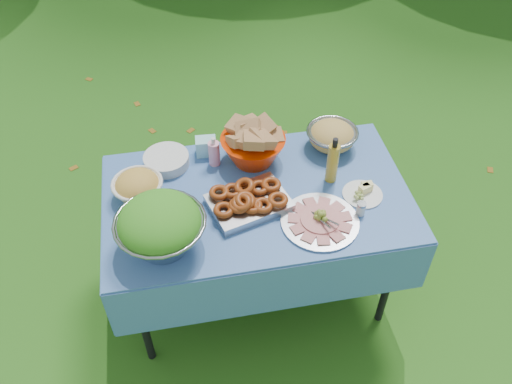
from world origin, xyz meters
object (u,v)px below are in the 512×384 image
Objects in this scene: pasta_bowl_steel at (332,136)px; salad_bowl at (160,226)px; plate_stack at (166,160)px; oil_bottle at (333,160)px; charcuterie_platter at (321,216)px; bread_bowl at (253,144)px; picnic_table at (257,246)px.

salad_bowl is at bearing -150.48° from pasta_bowl_steel.
pasta_bowl_steel is (0.86, -0.02, 0.04)m from plate_stack.
pasta_bowl_steel is 0.26m from oil_bottle.
salad_bowl is 1.09× the size of charcuterie_platter.
pasta_bowl_steel is 0.55m from charcuterie_platter.
pasta_bowl_steel is 1.02× the size of oil_bottle.
bread_bowl is at bearing 148.86° from oil_bottle.
plate_stack is (-0.41, 0.31, 0.41)m from picnic_table.
charcuterie_platter is (0.22, -0.48, -0.07)m from bread_bowl.
salad_bowl reaches higher than bread_bowl.
oil_bottle reaches higher than charcuterie_platter.
salad_bowl is (-0.46, -0.23, 0.51)m from picnic_table.
charcuterie_platter is at bearing 0.43° from salad_bowl.
charcuterie_platter is (-0.20, -0.51, -0.03)m from pasta_bowl_steel.
oil_bottle is (0.13, 0.27, 0.09)m from charcuterie_platter.
salad_bowl is 1.49× the size of pasta_bowl_steel.
plate_stack is at bearing 173.64° from bread_bowl.
salad_bowl is at bearing -179.57° from charcuterie_platter.
bread_bowl is 0.53m from charcuterie_platter.
plate_stack is at bearing 161.71° from oil_bottle.
bread_bowl is 1.27× the size of oil_bottle.
pasta_bowl_steel is (0.91, 0.51, -0.06)m from salad_bowl.
plate_stack is at bearing 141.41° from charcuterie_platter.
charcuterie_platter is (0.71, 0.01, -0.09)m from salad_bowl.
picnic_table is 4.48× the size of bread_bowl.
picnic_table is 3.75× the size of salad_bowl.
picnic_table is at bearing -173.03° from oil_bottle.
salad_bowl is 0.71m from charcuterie_platter.
picnic_table is at bearing -36.72° from plate_stack.
charcuterie_platter is at bearing -38.59° from plate_stack.
bread_bowl is at bearing 44.72° from salad_bowl.
salad_bowl and oil_bottle have the same top height.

